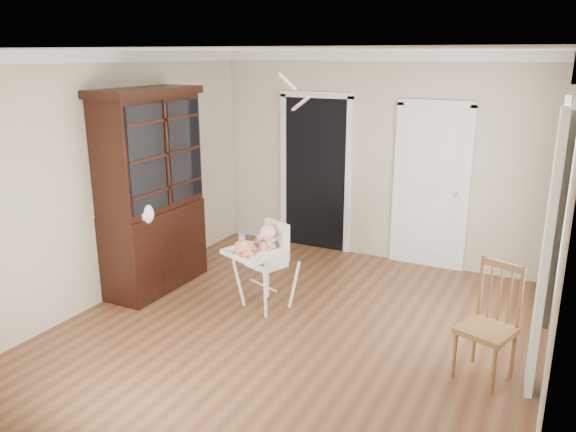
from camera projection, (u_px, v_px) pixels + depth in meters
The scene contains 16 objects.
floor at pixel (294, 334), 5.56m from camera, with size 5.00×5.00×0.00m, color #57301E.
ceiling at pixel (295, 50), 4.81m from camera, with size 5.00×5.00×0.00m, color white.
wall_back at pixel (379, 159), 7.32m from camera, with size 4.50×4.50×0.00m, color #C4B799.
wall_left at pixel (111, 178), 6.16m from camera, with size 5.00×5.00×0.00m, color #C4B799.
wall_right at pixel (563, 237), 4.21m from camera, with size 5.00×5.00×0.00m, color #C4B799.
crown_molding at pixel (295, 57), 4.82m from camera, with size 4.50×5.00×0.12m, color white, non-canonical shape.
doorway at pixel (315, 171), 7.77m from camera, with size 1.06×0.05×2.22m.
closet_door at pixel (431, 189), 7.09m from camera, with size 0.96×0.09×2.13m.
window_right at pixel (556, 217), 4.94m from camera, with size 0.13×1.84×2.30m.
high_chair at pixel (266, 255), 6.00m from camera, with size 0.74×0.82×0.96m.
baby at pixel (267, 243), 5.98m from camera, with size 0.26×0.26×0.41m.
cake at pixel (244, 248), 5.82m from camera, with size 0.26×0.26×0.12m.
sippy_cup at pixel (242, 239), 6.03m from camera, with size 0.08×0.08×0.20m.
china_cabinet at pixel (151, 191), 6.39m from camera, with size 0.61×1.37×2.31m.
dining_chair at pixel (488, 326), 4.71m from camera, with size 0.52×0.52×1.00m.
streamer at pixel (287, 81), 5.69m from camera, with size 0.03×0.50×0.02m, color pink, non-canonical shape.
Camera 1 is at (2.21, -4.50, 2.67)m, focal length 35.00 mm.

